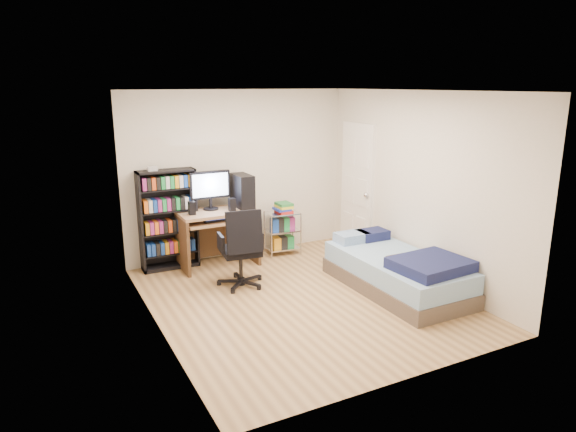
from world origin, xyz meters
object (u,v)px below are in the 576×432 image
computer_desk (223,214)px  media_shelf (168,218)px  bed (398,271)px  office_chair (242,262)px

computer_desk → media_shelf: bearing=167.5°
media_shelf → bed: bearing=-42.1°
media_shelf → bed: size_ratio=0.74×
bed → computer_desk: bearing=129.2°
bed → office_chair: bearing=149.3°
media_shelf → office_chair: size_ratio=1.40×
office_chair → bed: (1.73, -1.03, -0.09)m
media_shelf → computer_desk: (0.76, -0.17, 0.01)m
media_shelf → bed: (2.38, -2.15, -0.48)m
media_shelf → computer_desk: bearing=-12.5°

